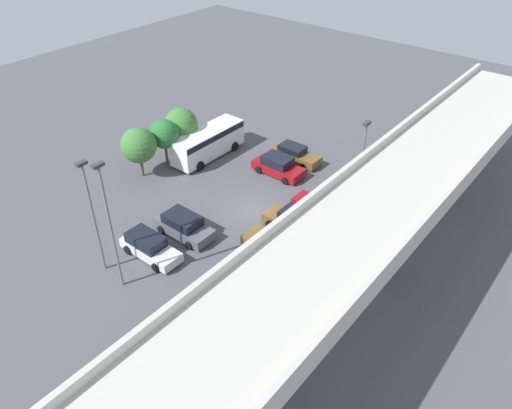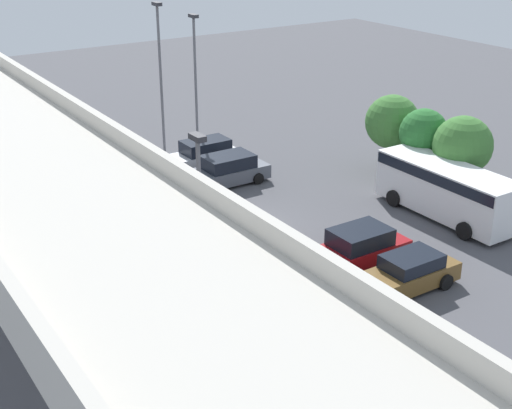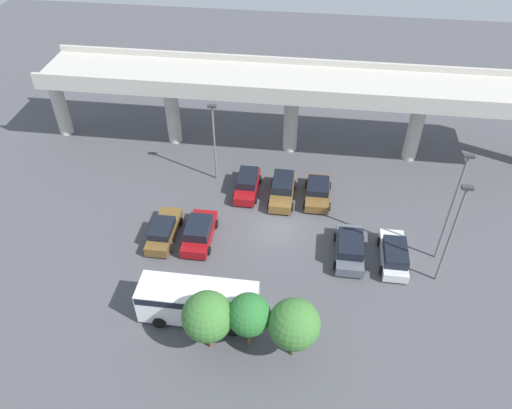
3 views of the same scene
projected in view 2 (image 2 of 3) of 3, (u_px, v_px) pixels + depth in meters
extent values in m
plane|color=#4C4C51|center=(248.00, 227.00, 34.40)|extent=(95.08, 95.08, 0.00)
cube|color=#BCB7AD|center=(64.00, 100.00, 27.22)|extent=(44.37, 0.30, 0.55)
cylinder|color=#BCB7AD|center=(117.00, 364.00, 18.94)|extent=(1.30, 1.30, 6.33)
cylinder|color=#BCB7AD|center=(2.00, 220.00, 27.46)|extent=(1.30, 1.30, 6.33)
cube|color=brown|center=(404.00, 278.00, 28.58)|extent=(1.71, 4.80, 0.76)
cube|color=black|center=(412.00, 261.00, 28.50)|extent=(1.57, 2.32, 0.57)
cylinder|color=black|center=(391.00, 303.00, 27.24)|extent=(0.22, 0.68, 0.68)
cylinder|color=black|center=(361.00, 284.00, 28.59)|extent=(0.22, 0.68, 0.68)
cylinder|color=black|center=(446.00, 282.00, 28.75)|extent=(0.22, 0.68, 0.68)
cylinder|color=black|center=(414.00, 265.00, 30.09)|extent=(0.22, 0.68, 0.68)
cube|color=maroon|center=(357.00, 253.00, 30.63)|extent=(1.92, 4.67, 0.75)
cube|color=black|center=(360.00, 237.00, 30.41)|extent=(1.77, 2.50, 0.73)
cylinder|color=black|center=(345.00, 276.00, 29.24)|extent=(0.22, 0.64, 0.64)
cylinder|color=black|center=(316.00, 258.00, 30.74)|extent=(0.22, 0.64, 0.64)
cylinder|color=black|center=(397.00, 258.00, 30.70)|extent=(0.22, 0.64, 0.64)
cylinder|color=black|center=(367.00, 241.00, 32.21)|extent=(0.22, 0.64, 0.64)
cube|color=maroon|center=(200.00, 265.00, 29.65)|extent=(1.72, 4.47, 0.74)
cube|color=black|center=(194.00, 251.00, 29.25)|extent=(1.58, 2.56, 0.67)
cylinder|color=black|center=(218.00, 253.00, 31.11)|extent=(0.22, 0.70, 0.70)
cylinder|color=black|center=(239.00, 269.00, 29.75)|extent=(0.22, 0.70, 0.70)
cylinder|color=black|center=(161.00, 269.00, 29.71)|extent=(0.22, 0.70, 0.70)
cylinder|color=black|center=(181.00, 287.00, 28.35)|extent=(0.22, 0.70, 0.70)
cube|color=brown|center=(177.00, 235.00, 32.19)|extent=(1.81, 4.64, 0.78)
cube|color=black|center=(168.00, 222.00, 31.68)|extent=(1.67, 2.65, 0.74)
cylinder|color=black|center=(195.00, 225.00, 33.72)|extent=(0.22, 0.72, 0.72)
cylinder|color=black|center=(215.00, 240.00, 32.29)|extent=(0.22, 0.72, 0.72)
cylinder|color=black|center=(139.00, 240.00, 32.26)|extent=(0.22, 0.72, 0.72)
cylinder|color=black|center=(157.00, 256.00, 30.84)|extent=(0.22, 0.72, 0.72)
cube|color=brown|center=(142.00, 216.00, 34.28)|extent=(1.92, 4.41, 0.70)
cube|color=black|center=(138.00, 204.00, 33.94)|extent=(1.76, 2.29, 0.58)
cylinder|color=black|center=(159.00, 207.00, 35.80)|extent=(0.22, 0.68, 0.68)
cylinder|color=black|center=(177.00, 220.00, 34.29)|extent=(0.22, 0.68, 0.68)
cylinder|color=black|center=(108.00, 219.00, 34.42)|extent=(0.22, 0.68, 0.68)
cylinder|color=black|center=(124.00, 234.00, 32.91)|extent=(0.22, 0.68, 0.68)
cube|color=#515660|center=(226.00, 174.00, 39.41)|extent=(1.96, 4.71, 0.76)
cube|color=black|center=(228.00, 161.00, 39.19)|extent=(1.80, 2.74, 0.71)
cylinder|color=black|center=(213.00, 189.00, 38.00)|extent=(0.22, 0.64, 0.64)
cylinder|color=black|center=(195.00, 178.00, 39.54)|extent=(0.22, 0.64, 0.64)
cylinder|color=black|center=(258.00, 179.00, 39.48)|extent=(0.22, 0.64, 0.64)
cylinder|color=black|center=(239.00, 168.00, 41.01)|extent=(0.22, 0.64, 0.64)
cube|color=silver|center=(200.00, 159.00, 41.91)|extent=(1.77, 4.72, 0.68)
cube|color=black|center=(205.00, 146.00, 41.83)|extent=(1.63, 2.74, 0.74)
cylinder|color=black|center=(185.00, 171.00, 40.55)|extent=(0.22, 0.66, 0.66)
cylinder|color=black|center=(171.00, 162.00, 41.94)|extent=(0.22, 0.66, 0.66)
cylinder|color=black|center=(229.00, 161.00, 42.02)|extent=(0.22, 0.66, 0.66)
cylinder|color=black|center=(213.00, 153.00, 43.42)|extent=(0.22, 0.66, 0.66)
cube|color=white|center=(447.00, 190.00, 34.99)|extent=(7.60, 2.33, 2.40)
cube|color=black|center=(448.00, 173.00, 34.66)|extent=(7.45, 2.38, 0.53)
cylinder|color=black|center=(499.00, 219.00, 34.18)|extent=(0.86, 0.29, 0.86)
cylinder|color=black|center=(465.00, 231.00, 32.98)|extent=(0.86, 0.29, 0.86)
cylinder|color=black|center=(427.00, 189.00, 37.80)|extent=(0.86, 0.29, 0.86)
cylinder|color=black|center=(394.00, 198.00, 36.60)|extent=(0.86, 0.29, 0.86)
cylinder|color=slate|center=(196.00, 86.00, 43.46)|extent=(0.16, 0.16, 8.17)
cube|color=#333338|center=(193.00, 16.00, 41.81)|extent=(0.70, 0.35, 0.20)
cylinder|color=slate|center=(161.00, 83.00, 42.39)|extent=(0.16, 0.16, 8.98)
cube|color=#333338|center=(157.00, 4.00, 40.58)|extent=(0.70, 0.35, 0.20)
cylinder|color=slate|center=(201.00, 235.00, 25.42)|extent=(0.16, 0.16, 7.07)
cube|color=#333338|center=(197.00, 137.00, 23.99)|extent=(0.70, 0.35, 0.20)
cylinder|color=brown|center=(458.00, 185.00, 37.21)|extent=(0.24, 0.24, 1.68)
sphere|color=#3D7533|center=(463.00, 146.00, 36.37)|extent=(3.08, 3.08, 3.08)
cylinder|color=brown|center=(420.00, 170.00, 38.81)|extent=(0.24, 0.24, 1.99)
sphere|color=#286B2D|center=(424.00, 133.00, 37.98)|extent=(2.61, 2.61, 2.61)
cylinder|color=brown|center=(389.00, 158.00, 41.04)|extent=(0.24, 0.24, 1.71)
sphere|color=#3D7533|center=(392.00, 122.00, 40.20)|extent=(3.07, 3.07, 3.07)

